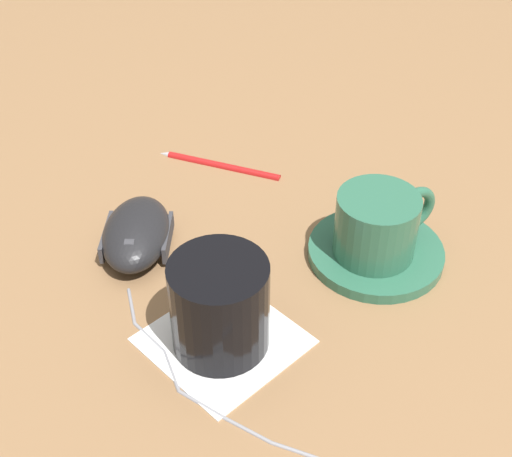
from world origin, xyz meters
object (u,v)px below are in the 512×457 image
(computer_mouse, at_px, (136,233))
(drinking_glass, at_px, (220,306))
(saucer, at_px, (376,252))
(coffee_cup, at_px, (378,224))
(pen, at_px, (219,163))

(computer_mouse, relative_size, drinking_glass, 1.49)
(saucer, relative_size, coffee_cup, 1.33)
(saucer, height_order, drinking_glass, drinking_glass)
(saucer, distance_m, coffee_cup, 0.04)
(saucer, bearing_deg, pen, -16.57)
(computer_mouse, bearing_deg, coffee_cup, -155.68)
(computer_mouse, xyz_separation_m, drinking_glass, (-0.13, 0.07, 0.02))
(saucer, xyz_separation_m, pen, (0.21, -0.06, -0.00))
(computer_mouse, height_order, drinking_glass, drinking_glass)
(drinking_glass, height_order, pen, drinking_glass)
(computer_mouse, bearing_deg, pen, -89.32)
(coffee_cup, xyz_separation_m, drinking_glass, (0.08, 0.16, 0.00))
(computer_mouse, xyz_separation_m, pen, (0.00, -0.16, -0.01))
(drinking_glass, distance_m, pen, 0.26)
(drinking_glass, xyz_separation_m, pen, (0.13, -0.22, -0.04))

